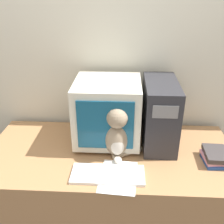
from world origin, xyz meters
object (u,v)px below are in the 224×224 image
(computer_tower, at_px, (159,113))
(keyboard, at_px, (108,174))
(pen, at_px, (98,168))
(cat, at_px, (117,134))
(crt_monitor, at_px, (108,111))
(book_stack, at_px, (215,157))

(computer_tower, height_order, keyboard, computer_tower)
(computer_tower, distance_m, pen, 0.55)
(computer_tower, height_order, cat, computer_tower)
(crt_monitor, bearing_deg, book_stack, -18.02)
(book_stack, bearing_deg, pen, -171.78)
(keyboard, xyz_separation_m, cat, (0.05, 0.21, 0.15))
(cat, relative_size, pen, 2.58)
(computer_tower, relative_size, keyboard, 1.06)
(crt_monitor, xyz_separation_m, book_stack, (0.69, -0.22, -0.19))
(pen, bearing_deg, cat, 51.62)
(book_stack, height_order, pen, book_stack)
(computer_tower, xyz_separation_m, keyboard, (-0.33, -0.39, -0.21))
(crt_monitor, bearing_deg, computer_tower, -0.69)
(computer_tower, distance_m, cat, 0.34)
(computer_tower, distance_m, book_stack, 0.44)
(computer_tower, distance_m, keyboard, 0.55)
(cat, bearing_deg, computer_tower, 26.00)
(keyboard, relative_size, pen, 3.07)
(crt_monitor, bearing_deg, keyboard, -86.27)
(book_stack, relative_size, pen, 1.37)
(crt_monitor, xyz_separation_m, cat, (0.07, -0.19, -0.07))
(cat, height_order, book_stack, cat)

